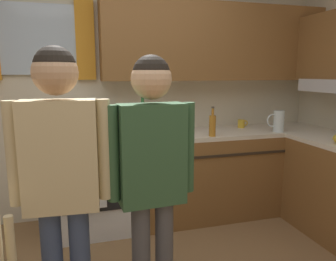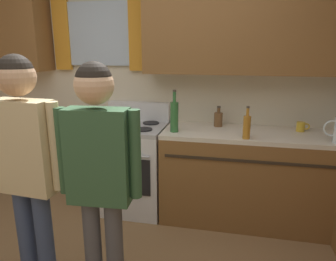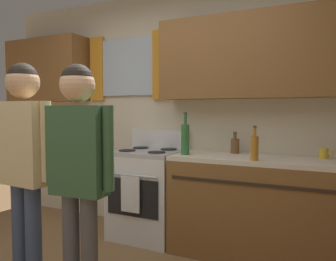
% 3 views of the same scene
% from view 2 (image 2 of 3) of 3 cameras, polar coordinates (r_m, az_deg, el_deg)
% --- Properties ---
extents(back_wall_unit, '(4.60, 0.42, 2.60)m').
position_cam_2_polar(back_wall_unit, '(3.28, -0.50, 12.25)').
color(back_wall_unit, beige).
rests_on(back_wall_unit, ground).
extents(kitchen_counter_run, '(2.16, 2.00, 0.90)m').
position_cam_2_polar(kitchen_counter_run, '(2.90, 25.94, -11.45)').
color(kitchen_counter_run, brown).
rests_on(kitchen_counter_run, ground).
extents(stove_oven, '(0.68, 0.67, 1.10)m').
position_cam_2_polar(stove_oven, '(3.32, -6.47, -6.38)').
color(stove_oven, silver).
rests_on(stove_oven, ground).
extents(bottle_squat_brown, '(0.08, 0.08, 0.21)m').
position_cam_2_polar(bottle_squat_brown, '(3.16, 9.18, 2.12)').
color(bottle_squat_brown, brown).
rests_on(bottle_squat_brown, kitchen_counter_run).
extents(bottle_oil_amber, '(0.06, 0.06, 0.29)m').
position_cam_2_polar(bottle_oil_amber, '(2.76, 14.20, 0.71)').
color(bottle_oil_amber, '#B27223').
rests_on(bottle_oil_amber, kitchen_counter_run).
extents(bottle_wine_green, '(0.08, 0.08, 0.39)m').
position_cam_2_polar(bottle_wine_green, '(2.90, 1.16, 2.68)').
color(bottle_wine_green, '#2D6633').
rests_on(bottle_wine_green, kitchen_counter_run).
extents(mug_mustard_yellow, '(0.12, 0.08, 0.09)m').
position_cam_2_polar(mug_mustard_yellow, '(3.19, 23.16, 0.65)').
color(mug_mustard_yellow, gold).
rests_on(mug_mustard_yellow, kitchen_counter_run).
extents(adult_holding_child, '(0.51, 0.22, 1.63)m').
position_cam_2_polar(adult_holding_child, '(2.07, -24.55, -4.36)').
color(adult_holding_child, '#38476B').
rests_on(adult_holding_child, ground).
extents(adult_in_plaid, '(0.50, 0.22, 1.59)m').
position_cam_2_polar(adult_in_plaid, '(1.84, -12.50, -6.41)').
color(adult_in_plaid, '#4C4C51').
rests_on(adult_in_plaid, ground).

